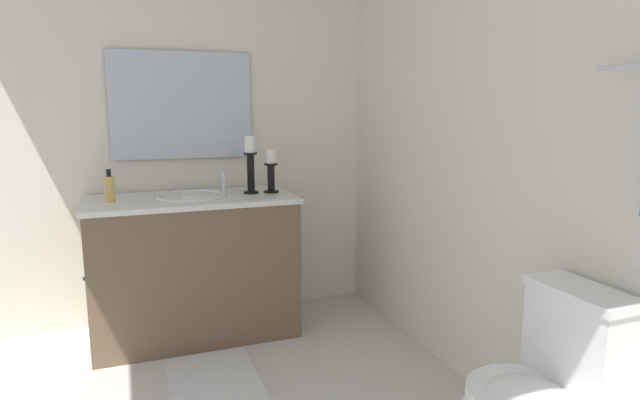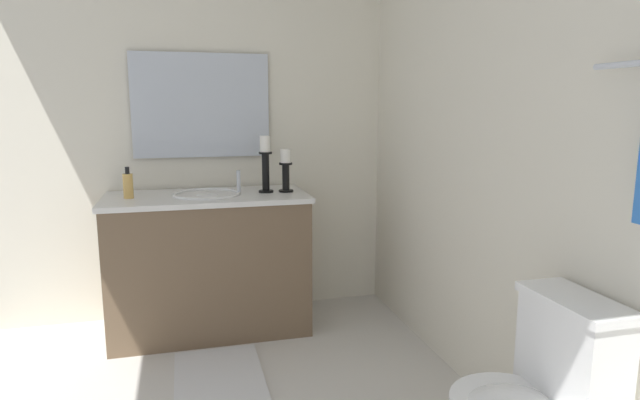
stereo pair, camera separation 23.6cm
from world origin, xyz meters
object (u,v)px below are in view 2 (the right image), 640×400
(vanity_cabinet, at_px, (209,263))
(candle_holder_tall, at_px, (286,169))
(candle_holder_short, at_px, (265,162))
(soap_bottle, at_px, (128,185))
(sink_basin, at_px, (207,201))
(mirror, at_px, (201,106))
(bath_mat, at_px, (219,376))

(vanity_cabinet, xyz_separation_m, candle_holder_tall, (0.01, 0.48, 0.56))
(candle_holder_short, xyz_separation_m, soap_bottle, (0.01, -0.79, -0.11))
(vanity_cabinet, bearing_deg, sink_basin, 90.00)
(vanity_cabinet, height_order, mirror, mirror)
(mirror, xyz_separation_m, soap_bottle, (0.28, -0.44, -0.45))
(bath_mat, bearing_deg, candle_holder_tall, 142.24)
(bath_mat, bearing_deg, vanity_cabinet, -180.00)
(vanity_cabinet, distance_m, sink_basin, 0.38)
(candle_holder_short, bearing_deg, bath_mat, -29.45)
(mirror, relative_size, bath_mat, 1.41)
(sink_basin, relative_size, bath_mat, 0.67)
(bath_mat, bearing_deg, sink_basin, 179.91)
(candle_holder_tall, distance_m, candle_holder_short, 0.13)
(mirror, height_order, candle_holder_short, mirror)
(sink_basin, relative_size, candle_holder_short, 1.17)
(mirror, height_order, bath_mat, mirror)
(mirror, distance_m, candle_holder_short, 0.56)
(candle_holder_short, bearing_deg, mirror, -127.82)
(candle_holder_tall, height_order, candle_holder_short, candle_holder_short)
(candle_holder_tall, height_order, soap_bottle, candle_holder_tall)
(mirror, distance_m, soap_bottle, 0.69)
(vanity_cabinet, bearing_deg, candle_holder_tall, 88.86)
(sink_basin, distance_m, candle_holder_short, 0.42)
(mirror, relative_size, candle_holder_short, 2.46)
(sink_basin, xyz_separation_m, bath_mat, (0.62, -0.00, -0.80))
(sink_basin, height_order, bath_mat, sink_basin)
(sink_basin, distance_m, bath_mat, 1.01)
(vanity_cabinet, distance_m, soap_bottle, 0.66)
(vanity_cabinet, xyz_separation_m, sink_basin, (-0.00, 0.00, 0.38))
(mirror, height_order, soap_bottle, mirror)
(mirror, distance_m, bath_mat, 1.63)
(candle_holder_tall, bearing_deg, mirror, -121.26)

